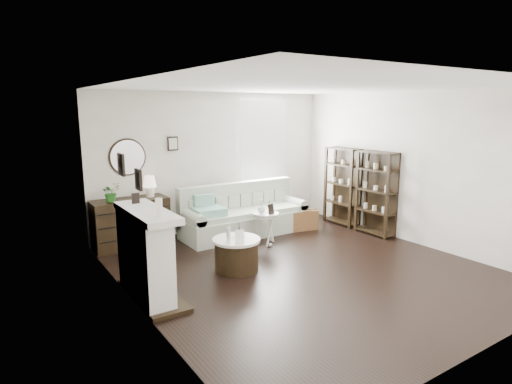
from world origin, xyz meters
TOP-DOWN VIEW (x-y plane):
  - room at (0.73, 2.70)m, footprint 5.50×5.50m
  - fireplace at (-2.32, 0.30)m, footprint 0.50×1.40m
  - shelf_unit_far at (2.33, 1.55)m, footprint 0.30×0.80m
  - shelf_unit_near at (2.33, 0.65)m, footprint 0.30×0.80m
  - sofa at (0.24, 2.08)m, footprint 2.49×0.86m
  - quilt at (-0.57, 1.95)m, footprint 0.58×0.48m
  - suitcase at (1.34, 1.61)m, footprint 0.62×0.32m
  - dresser at (-1.84, 2.47)m, footprint 1.28×0.55m
  - table_lamp at (-1.46, 2.47)m, footprint 0.24×0.24m
  - potted_plant at (-2.16, 2.42)m, footprint 0.37×0.35m
  - drum_table at (-0.88, 0.48)m, footprint 0.71×0.71m
  - pedestal_table at (0.22, 1.29)m, footprint 0.47×0.47m
  - eiffel_drum at (-0.80, 0.53)m, footprint 0.12×0.12m
  - bottle_drum at (-1.06, 0.40)m, footprint 0.06×0.06m
  - card_frame_drum at (-0.93, 0.30)m, footprint 0.14×0.08m
  - eiffel_ped at (0.31, 1.32)m, footprint 0.13×0.13m
  - flask_ped at (0.14, 1.31)m, footprint 0.13×0.13m
  - card_frame_ped at (0.24, 1.17)m, footprint 0.15×0.09m

SIDE VIEW (x-z plane):
  - suitcase at x=1.34m, z-range 0.00..0.40m
  - drum_table at x=-0.88m, z-range 0.00..0.50m
  - sofa at x=0.24m, z-range -0.16..0.80m
  - dresser at x=-1.84m, z-range 0.00..0.85m
  - pedestal_table at x=0.22m, z-range 0.24..0.81m
  - fireplace at x=-2.32m, z-range -0.38..1.46m
  - quilt at x=-0.57m, z-range 0.50..0.64m
  - card_frame_drum at x=-0.93m, z-range 0.50..0.68m
  - eiffel_drum at x=-0.80m, z-range 0.50..0.69m
  - bottle_drum at x=-1.06m, z-range 0.50..0.77m
  - card_frame_ped at x=0.24m, z-range 0.57..0.75m
  - eiffel_ped at x=0.31m, z-range 0.57..0.75m
  - flask_ped at x=0.14m, z-range 0.57..0.81m
  - shelf_unit_far at x=2.33m, z-range 0.00..1.60m
  - shelf_unit_near at x=2.33m, z-range 0.00..1.60m
  - potted_plant at x=-2.16m, z-range 0.85..1.18m
  - table_lamp at x=-1.46m, z-range 0.85..1.23m
  - room at x=0.73m, z-range -1.15..4.35m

